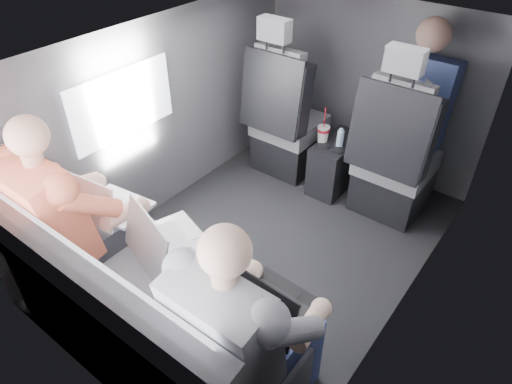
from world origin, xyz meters
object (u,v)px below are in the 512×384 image
Objects in this scene: rear_bench at (139,321)px; passenger_front_right at (418,103)px; front_seat_right at (393,164)px; soda_cup at (323,133)px; laptop_silver at (166,242)px; laptop_black at (272,304)px; passenger_rear_left at (77,217)px; water_bottle at (340,138)px; laptop_white at (106,204)px; passenger_rear_right at (247,330)px; front_seat_left at (285,126)px; center_console at (336,164)px.

rear_bench is 1.78× the size of passenger_front_right.
front_seat_right reaches higher than soda_cup.
laptop_silver reaches higher than laptop_black.
rear_bench is 0.73m from laptop_black.
water_bottle is at bearing 73.13° from passenger_rear_left.
passenger_rear_left is at bearing -163.48° from laptop_silver.
laptop_white is at bearing 151.75° from rear_bench.
passenger_rear_right is at bearing -92.20° from laptop_black.
passenger_rear_right is at bearing -72.67° from water_bottle.
front_seat_right is at bearing 0.00° from front_seat_left.
passenger_front_right is at bearing 94.74° from laptop_black.
passenger_rear_left is 1.10m from passenger_rear_right.
passenger_rear_left reaches higher than laptop_white.
passenger_front_right is (0.46, 1.92, 0.12)m from laptop_silver.
laptop_black is (0.60, -1.69, 0.43)m from center_console.
laptop_white reaches higher than soda_cup.
center_console is 0.53× the size of passenger_front_right.
front_seat_right reaches higher than laptop_white.
passenger_front_right is (0.41, 0.27, 0.29)m from water_bottle.
rear_bench is (-0.45, -1.90, -0.09)m from front_seat_right.
center_console is 1.76m from laptop_silver.
soda_cup reaches higher than water_bottle.
passenger_rear_left is at bearing -171.85° from laptop_black.
passenger_front_right is at bearing 16.07° from front_seat_left.
water_bottle is 1.72m from laptop_white.
center_console is at bearing 74.21° from laptop_white.
front_seat_left and front_seat_right have the same top height.
front_seat_left is 1.00m from passenger_front_right.
laptop_black is at bearing -66.67° from soda_cup.
front_seat_left is at bearing 122.58° from laptop_black.
laptop_black is 0.29× the size of passenger_rear_right.
passenger_rear_left is at bearing 169.35° from rear_bench.
center_console is 1.34× the size of laptop_black.
laptop_white reaches higher than water_bottle.
soda_cup is 0.78× the size of laptop_black.
front_seat_right is 2.06m from passenger_rear_left.
laptop_silver is (0.47, -0.01, 0.00)m from laptop_white.
laptop_black is at bearing -85.26° from passenger_front_right.
front_seat_left is 1.96m from rear_bench.
laptop_black is (0.56, -1.63, 0.17)m from water_bottle.
water_bottle reaches higher than center_console.
passenger_rear_right is (0.56, -1.79, 0.16)m from water_bottle.
rear_bench is 1.89m from water_bottle.
passenger_rear_right is (0.61, -0.15, -0.01)m from laptop_silver.
passenger_rear_left reaches higher than water_bottle.
water_bottle is 0.16× the size of passenger_front_right.
laptop_black is 1.12m from passenger_rear_left.
laptop_silver reaches higher than soda_cup.
rear_bench is at bearing -87.20° from soda_cup.
passenger_front_right is at bearing 64.15° from laptop_white.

